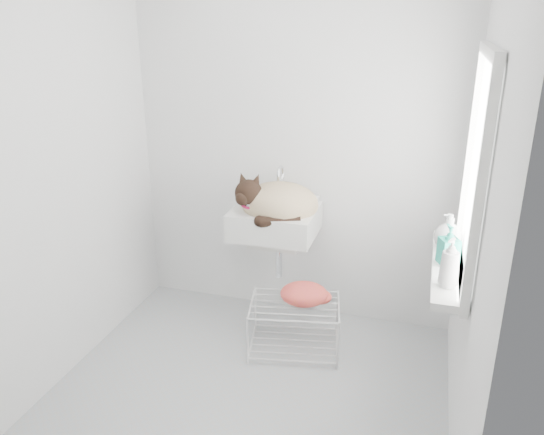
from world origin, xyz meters
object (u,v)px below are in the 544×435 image
(cat, at_px, (276,203))
(bottle_b, at_px, (447,263))
(sink, at_px, (275,209))
(bottle_a, at_px, (447,286))
(bottle_c, at_px, (447,248))
(wire_rack, at_px, (294,328))

(cat, xyz_separation_m, bottle_b, (1.05, -0.52, -0.04))
(sink, height_order, bottle_a, sink)
(sink, relative_size, bottle_c, 2.79)
(bottle_a, relative_size, bottle_b, 1.00)
(sink, bearing_deg, cat, -61.10)
(cat, xyz_separation_m, bottle_c, (1.05, -0.32, -0.04))
(bottle_b, bearing_deg, bottle_a, -90.00)
(sink, relative_size, cat, 1.00)
(bottle_a, relative_size, bottle_c, 1.05)
(sink, distance_m, bottle_b, 1.19)
(wire_rack, bearing_deg, cat, 128.59)
(bottle_c, bearing_deg, bottle_a, -90.00)
(wire_rack, xyz_separation_m, bottle_b, (0.85, -0.28, 0.70))
(wire_rack, height_order, bottle_a, bottle_a)
(wire_rack, xyz_separation_m, bottle_a, (0.85, -0.53, 0.70))
(sink, xyz_separation_m, bottle_c, (1.06, -0.34, 0.00))
(sink, distance_m, bottle_c, 1.11)
(bottle_b, bearing_deg, cat, 153.56)
(bottle_b, bearing_deg, wire_rack, 162.03)
(bottle_a, bearing_deg, sink, 143.14)
(sink, relative_size, wire_rack, 0.98)
(wire_rack, height_order, bottle_b, bottle_b)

